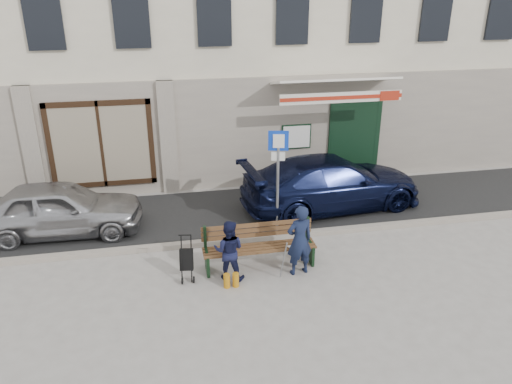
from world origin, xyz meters
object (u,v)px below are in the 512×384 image
object	(u,v)px
car_navy	(332,183)
man	(299,240)
bench	(257,247)
parking_sign	(278,166)
car_silver	(60,209)
stroller	(187,261)
woman	(229,250)

from	to	relation	value
car_navy	man	bearing A→B (deg)	143.06
bench	parking_sign	bearing A→B (deg)	62.58
parking_sign	bench	bearing A→B (deg)	-103.76
car_silver	stroller	world-z (taller)	car_silver
bench	woman	distance (m)	0.76
car_silver	bench	xyz separation A→B (m)	(4.32, -2.42, -0.20)
car_navy	bench	size ratio (longest dim) A/B	2.03
car_navy	woman	xyz separation A→B (m)	(-3.21, -2.95, -0.06)
parking_sign	stroller	world-z (taller)	parking_sign
man	bench	bearing A→B (deg)	-37.88
parking_sign	man	bearing A→B (deg)	-76.53
bench	man	bearing A→B (deg)	-27.83
car_silver	car_navy	world-z (taller)	car_navy
bench	stroller	bearing A→B (deg)	-172.85
car_silver	woman	world-z (taller)	car_silver
car_navy	parking_sign	distance (m)	2.27
bench	man	distance (m)	0.95
man	parking_sign	bearing A→B (deg)	-100.23
stroller	parking_sign	bearing A→B (deg)	45.92
car_silver	stroller	xyz separation A→B (m)	(2.82, -2.61, -0.23)
parking_sign	bench	world-z (taller)	parking_sign
bench	woman	world-z (taller)	woman
bench	man	size ratio (longest dim) A/B	1.56
bench	woman	bearing A→B (deg)	-152.61
parking_sign	car_silver	bearing A→B (deg)	-176.02
car_navy	stroller	xyz separation A→B (m)	(-4.06, -2.80, -0.29)
car_silver	bench	size ratio (longest dim) A/B	1.60
man	car_silver	bearing A→B (deg)	-39.07
car_navy	woman	world-z (taller)	car_navy
car_silver	stroller	size ratio (longest dim) A/B	4.04
man	woman	distance (m)	1.46
parking_sign	woman	bearing A→B (deg)	-114.03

